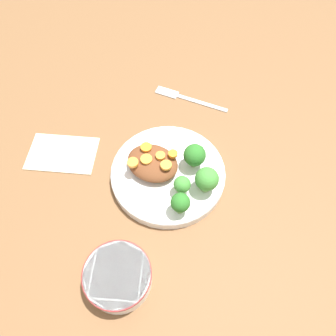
{
  "coord_description": "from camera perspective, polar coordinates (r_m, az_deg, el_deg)",
  "views": [
    {
      "loc": [
        -0.16,
        0.31,
        0.6
      ],
      "look_at": [
        0.0,
        0.0,
        0.03
      ],
      "focal_mm": 35.0,
      "sensor_mm": 36.0,
      "label": 1
    }
  ],
  "objects": [
    {
      "name": "broccoli_floret_1",
      "position": [
        0.63,
        6.67,
        -2.19
      ],
      "size": [
        0.05,
        0.05,
        0.06
      ],
      "color": "#759E51",
      "rests_on": "plate"
    },
    {
      "name": "carrot_slice_3",
      "position": [
        0.66,
        -3.83,
        3.62
      ],
      "size": [
        0.02,
        0.02,
        0.01
      ],
      "primitive_type": "cylinder",
      "color": "orange",
      "rests_on": "stew_mound"
    },
    {
      "name": "ground_plane",
      "position": [
        0.69,
        -0.0,
        -1.49
      ],
      "size": [
        4.0,
        4.0,
        0.0
      ],
      "primitive_type": "plane",
      "color": "brown"
    },
    {
      "name": "dip_bowl",
      "position": [
        0.59,
        -8.66,
        -18.22
      ],
      "size": [
        0.12,
        0.12,
        0.05
      ],
      "color": "white",
      "rests_on": "ground_plane"
    },
    {
      "name": "fork",
      "position": [
        0.82,
        2.82,
        12.21
      ],
      "size": [
        0.19,
        0.03,
        0.01
      ],
      "rotation": [
        0.0,
        0.0,
        6.36
      ],
      "color": "silver",
      "rests_on": "ground_plane"
    },
    {
      "name": "broccoli_floret_3",
      "position": [
        0.6,
        2.17,
        -6.12
      ],
      "size": [
        0.04,
        0.04,
        0.05
      ],
      "color": "#759E51",
      "rests_on": "plate"
    },
    {
      "name": "carrot_slice_2",
      "position": [
        0.64,
        -0.14,
        0.4
      ],
      "size": [
        0.02,
        0.02,
        0.01
      ],
      "primitive_type": "cylinder",
      "color": "orange",
      "rests_on": "stew_mound"
    },
    {
      "name": "carrot_slice_4",
      "position": [
        0.64,
        -6.16,
        0.94
      ],
      "size": [
        0.02,
        0.02,
        0.01
      ],
      "primitive_type": "cylinder",
      "color": "orange",
      "rests_on": "stew_mound"
    },
    {
      "name": "broccoli_floret_0",
      "position": [
        0.65,
        4.66,
        2.22
      ],
      "size": [
        0.05,
        0.05,
        0.06
      ],
      "color": "#7FA85B",
      "rests_on": "plate"
    },
    {
      "name": "plate",
      "position": [
        0.68,
        -0.0,
        -0.94
      ],
      "size": [
        0.24,
        0.24,
        0.02
      ],
      "color": "silver",
      "rests_on": "ground_plane"
    },
    {
      "name": "napkin",
      "position": [
        0.75,
        -17.93,
        2.49
      ],
      "size": [
        0.17,
        0.14,
        0.01
      ],
      "rotation": [
        0.0,
        0.0,
        0.38
      ],
      "color": "beige",
      "rests_on": "ground_plane"
    },
    {
      "name": "carrot_slice_0",
      "position": [
        0.65,
        -3.79,
        1.55
      ],
      "size": [
        0.02,
        0.02,
        0.0
      ],
      "primitive_type": "cylinder",
      "color": "orange",
      "rests_on": "stew_mound"
    },
    {
      "name": "broccoli_floret_2",
      "position": [
        0.63,
        2.47,
        -2.94
      ],
      "size": [
        0.03,
        0.03,
        0.05
      ],
      "color": "#7FA85B",
      "rests_on": "plate"
    },
    {
      "name": "carrot_slice_1",
      "position": [
        0.65,
        -1.33,
        2.13
      ],
      "size": [
        0.02,
        0.02,
        0.01
      ],
      "primitive_type": "cylinder",
      "color": "orange",
      "rests_on": "stew_mound"
    },
    {
      "name": "stew_mound",
      "position": [
        0.66,
        -2.71,
        0.88
      ],
      "size": [
        0.11,
        0.09,
        0.03
      ],
      "primitive_type": "ellipsoid",
      "color": "brown",
      "rests_on": "plate"
    },
    {
      "name": "carrot_slice_5",
      "position": [
        0.65,
        0.58,
        2.6
      ],
      "size": [
        0.02,
        0.02,
        0.01
      ],
      "primitive_type": "cylinder",
      "color": "orange",
      "rests_on": "stew_mound"
    }
  ]
}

